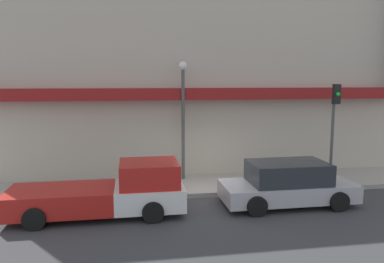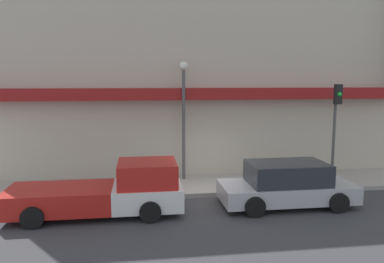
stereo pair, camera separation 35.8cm
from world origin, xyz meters
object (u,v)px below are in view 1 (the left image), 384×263
pickup_truck (110,192)px  fire_hydrant (136,183)px  street_lamp (183,106)px  parked_car (287,184)px  traffic_light (334,116)px

pickup_truck → fire_hydrant: size_ratio=8.96×
fire_hydrant → street_lamp: (2.03, 1.49, 2.85)m
fire_hydrant → parked_car: bearing=-20.1°
parked_car → traffic_light: traffic_light is taller
fire_hydrant → street_lamp: bearing=36.2°
fire_hydrant → traffic_light: bearing=0.2°
street_lamp → traffic_light: (6.05, -1.46, -0.39)m
parked_car → street_lamp: bearing=134.2°
fire_hydrant → pickup_truck: bearing=-114.4°
fire_hydrant → street_lamp: size_ratio=0.13×
pickup_truck → traffic_light: 9.43m
fire_hydrant → traffic_light: (8.09, 0.03, 2.46)m
pickup_truck → traffic_light: traffic_light is taller
pickup_truck → traffic_light: bearing=12.2°
pickup_truck → parked_car: pickup_truck is taller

